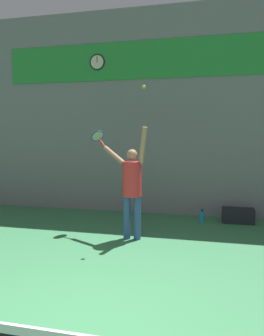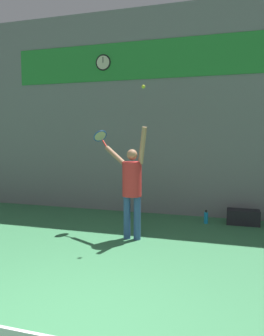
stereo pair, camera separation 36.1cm
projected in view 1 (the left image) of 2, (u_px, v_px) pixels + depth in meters
back_wall at (157, 112)px, 7.97m from camera, size 18.00×0.10×5.00m
sponsor_banner at (157, 59)px, 7.79m from camera, size 7.74×0.02×0.91m
scoreboard_clock at (97, 62)px, 8.12m from camera, size 0.40×0.04×0.40m
tennis_player at (132, 184)px, 6.04m from camera, size 1.00×0.62×2.09m
tennis_racket at (98, 137)px, 6.69m from camera, size 0.41×0.37×0.37m
tennis_ball at (144, 87)px, 5.74m from camera, size 0.06×0.06×0.06m
water_bottle at (202, 216)px, 7.31m from camera, size 0.09×0.09×0.30m
equipment_bag at (238, 216)px, 7.27m from camera, size 0.69×0.34×0.32m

